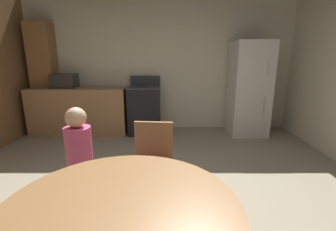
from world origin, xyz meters
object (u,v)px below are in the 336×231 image
Objects in this scene: refrigerator at (248,89)px; oven_range at (144,109)px; microwave at (64,81)px; person_child at (80,165)px; chair_north at (151,162)px; dining_table at (121,231)px.

oven_range is at bearing 178.46° from refrigerator.
refrigerator is 3.51m from microwave.
refrigerator is 1.61× the size of person_child.
refrigerator is at bearing 106.39° from person_child.
microwave reaches higher than oven_range.
refrigerator reaches higher than chair_north.
oven_range is 1.26× the size of chair_north.
refrigerator is at bearing 149.23° from chair_north.
oven_range is 0.88× the size of dining_table.
oven_range is 2.43m from chair_north.
person_child is at bearing -64.32° from chair_north.
oven_range is 1.01× the size of person_child.
microwave reaches higher than chair_north.
dining_table is (1.73, -3.46, -0.42)m from microwave.
person_child is (-0.52, 0.82, -0.03)m from dining_table.
oven_range is 2.04m from refrigerator.
oven_range is at bearing -167.87° from chair_north.
person_child is at bearing -96.44° from oven_range.
microwave reaches higher than person_child.
dining_table is at bearing -117.55° from refrigerator.
microwave is 0.35× the size of dining_table.
microwave is (-1.51, -0.00, 0.56)m from oven_range.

